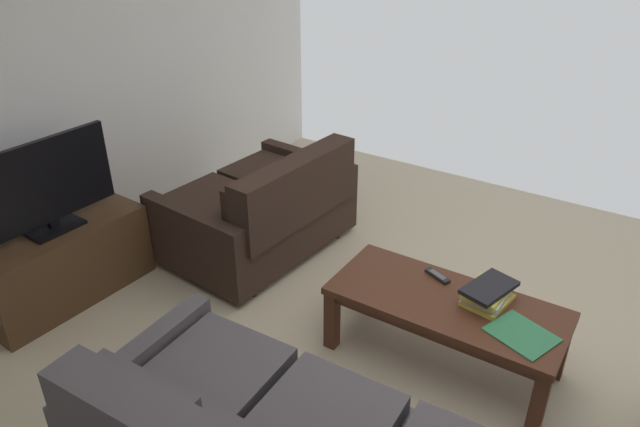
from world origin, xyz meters
TOP-DOWN VIEW (x-y plane):
  - ground_plane at (0.00, 0.00)m, footprint 5.40×5.09m
  - wall_right at (2.70, 0.00)m, footprint 0.12×5.09m
  - loveseat_near at (1.61, -0.55)m, footprint 1.00×1.35m
  - coffee_table at (0.08, -0.16)m, footprint 1.24×0.54m
  - tv_stand at (2.33, 0.57)m, footprint 0.46×1.06m
  - flat_tv at (2.33, 0.57)m, footprint 0.22×0.87m
  - book_stack at (-0.09, -0.26)m, footprint 0.25×0.34m
  - tv_remote at (0.21, -0.33)m, footprint 0.16×0.10m
  - loose_magazine at (-0.33, -0.10)m, footprint 0.36×0.33m

SIDE VIEW (x-z plane):
  - ground_plane at x=0.00m, z-range -0.01..0.00m
  - tv_stand at x=2.33m, z-range 0.00..0.50m
  - loveseat_near at x=1.61m, z-range -0.06..0.74m
  - coffee_table at x=0.08m, z-range 0.14..0.56m
  - loose_magazine at x=-0.33m, z-range 0.42..0.43m
  - tv_remote at x=0.21m, z-range 0.42..0.44m
  - book_stack at x=-0.09m, z-range 0.42..0.53m
  - flat_tv at x=2.33m, z-range 0.51..1.08m
  - wall_right at x=2.70m, z-range 0.00..2.66m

